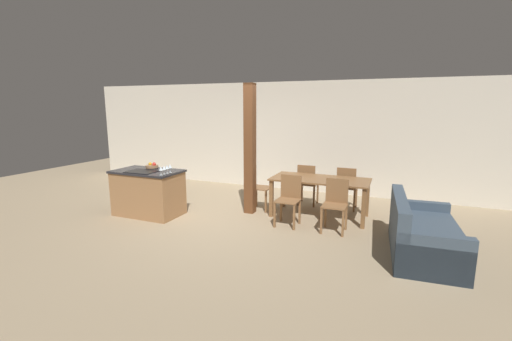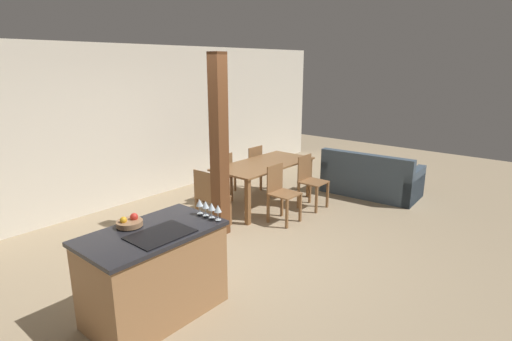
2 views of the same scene
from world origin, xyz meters
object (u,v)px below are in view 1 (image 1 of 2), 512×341
wine_glass_far (167,167)px  dining_chair_far_right (347,187)px  kitchen_island (148,192)px  dining_table (320,184)px  wine_glass_near (161,169)px  dining_chair_far_left (307,183)px  wine_glass_end (170,166)px  wine_glass_middle (164,168)px  dining_chair_near_left (289,199)px  dining_chair_head_end (258,186)px  dining_chair_near_right (335,204)px  couch (422,236)px  timber_post (250,150)px  fruit_bowl (152,166)px

wine_glass_far → dining_chair_far_right: 3.59m
kitchen_island → dining_table: (3.12, 1.17, 0.20)m
kitchen_island → dining_chair_far_right: (3.53, 1.83, 0.03)m
kitchen_island → wine_glass_near: bearing=-28.3°
wine_glass_near → dining_chair_far_left: wine_glass_near is taller
wine_glass_far → wine_glass_end: (0.00, 0.09, 0.00)m
wine_glass_far → wine_glass_middle: bearing=-90.0°
dining_chair_near_left → dining_chair_far_left: (0.00, 1.33, 0.00)m
dining_chair_far_left → dining_chair_head_end: bearing=37.3°
wine_glass_end → dining_chair_far_right: 3.54m
dining_chair_near_left → dining_chair_head_end: same height
dining_chair_near_right → dining_chair_head_end: same height
wine_glass_far → dining_chair_near_right: bearing=12.0°
kitchen_island → dining_chair_far_left: size_ratio=1.46×
dining_chair_near_right → dining_chair_far_left: size_ratio=1.00×
wine_glass_middle → couch: size_ratio=0.09×
dining_chair_near_right → dining_chair_head_end: bearing=158.6°
wine_glass_far → dining_chair_far_left: (2.14, 1.96, -0.53)m
dining_chair_head_end → dining_table: bearing=-90.0°
dining_table → dining_chair_near_right: (0.41, -0.66, -0.17)m
wine_glass_middle → dining_chair_near_left: 2.32m
dining_chair_near_right → timber_post: timber_post is taller
wine_glass_near → wine_glass_end: 0.27m
kitchen_island → dining_chair_near_left: bearing=10.5°
dining_chair_near_right → dining_chair_far_right: 1.33m
wine_glass_near → wine_glass_far: 0.18m
dining_table → dining_chair_near_left: size_ratio=2.05×
dining_table → dining_chair_near_right: 0.80m
wine_glass_end → couch: (4.27, 0.04, -0.73)m
dining_table → dining_chair_far_left: bearing=121.8°
wine_glass_middle → timber_post: timber_post is taller
fruit_bowl → couch: size_ratio=0.14×
wine_glass_far → dining_chair_head_end: wine_glass_far is taller
fruit_bowl → dining_chair_head_end: bearing=26.0°
dining_chair_far_left → dining_chair_far_right: size_ratio=1.00×
dining_chair_far_left → dining_chair_head_end: size_ratio=1.00×
dining_chair_near_left → dining_chair_far_right: bearing=58.2°
dining_chair_near_left → timber_post: size_ratio=0.35×
wine_glass_middle → wine_glass_end: 0.18m
wine_glass_middle → dining_chair_far_left: wine_glass_middle is taller
fruit_bowl → kitchen_island: bearing=-72.9°
dining_chair_far_left → couch: (2.14, -1.83, -0.19)m
couch → dining_table: bearing=52.3°
kitchen_island → timber_post: timber_post is taller
wine_glass_far → dining_chair_far_right: (2.96, 1.96, -0.53)m
dining_table → dining_chair_near_right: dining_chair_near_right is taller
wine_glass_end → dining_chair_far_right: size_ratio=0.18×
couch → dining_chair_far_right: bearing=32.0°
kitchen_island → wine_glass_near: size_ratio=8.26×
wine_glass_middle → dining_chair_far_right: size_ratio=0.18×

